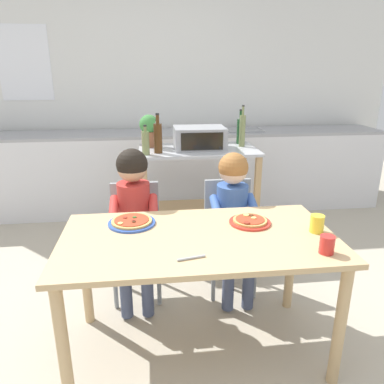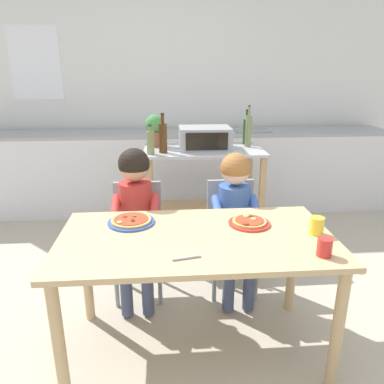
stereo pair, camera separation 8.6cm
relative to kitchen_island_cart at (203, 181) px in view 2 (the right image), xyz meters
name	(u,v)px [view 2 (the right image)]	position (x,y,z in m)	size (l,w,h in m)	color
ground_plane	(185,259)	(-0.19, -0.36, -0.61)	(10.90, 10.90, 0.00)	#B7AD99
back_wall_tiled	(175,90)	(-0.20, 1.34, 0.74)	(5.44, 0.13, 2.70)	white
kitchen_counter	(178,171)	(-0.19, 0.93, -0.15)	(4.90, 0.60, 1.11)	silver
kitchen_island_cart	(203,181)	(0.00, 0.00, 0.00)	(1.06, 0.59, 0.91)	#B7BABF
toaster_oven	(205,138)	(0.01, 0.00, 0.40)	(0.45, 0.34, 0.19)	#999BA0
bottle_tall_green_wine	(248,130)	(0.42, 0.06, 0.45)	(0.06, 0.06, 0.37)	olive
bottle_dark_olive_oil	(247,131)	(0.43, 0.19, 0.43)	(0.07, 0.07, 0.32)	#1E4723
bottle_brown_beer	(163,137)	(-0.36, -0.13, 0.43)	(0.07, 0.07, 0.33)	#4C2D14
bottle_slim_sauce	(163,137)	(-0.36, 0.03, 0.41)	(0.06, 0.06, 0.26)	#ADB7B2
bottle_clear_vinegar	(150,142)	(-0.46, -0.18, 0.40)	(0.06, 0.06, 0.25)	olive
potted_herb_plant	(155,129)	(-0.43, 0.16, 0.46)	(0.17, 0.17, 0.29)	#9E5B3D
dining_table	(196,252)	(-0.19, -1.45, 0.03)	(1.48, 0.79, 0.74)	tan
dining_chair_left	(138,231)	(-0.56, -0.79, -0.13)	(0.36, 0.36, 0.81)	gray
dining_chair_right	(231,228)	(0.13, -0.79, -0.13)	(0.36, 0.36, 0.81)	gray
child_in_red_shirt	(135,206)	(-0.56, -0.90, 0.10)	(0.32, 0.42, 1.08)	#424C6B
child_in_blue_striped_shirt	(236,208)	(0.13, -0.90, 0.08)	(0.32, 0.42, 1.04)	#424C6B
pizza_plate_blue_rimmed	(131,221)	(-0.56, -1.24, 0.14)	(0.27, 0.27, 0.03)	#3356B7
pizza_plate_red_rimmed	(249,222)	(0.13, -1.31, 0.14)	(0.24, 0.24, 0.03)	red
drinking_cup_yellow	(317,226)	(0.46, -1.47, 0.18)	(0.08, 0.08, 0.10)	yellow
drinking_cup_red	(325,247)	(0.40, -1.71, 0.18)	(0.07, 0.07, 0.09)	red
serving_spoon	(187,258)	(-0.26, -1.69, 0.14)	(0.01, 0.01, 0.14)	#B7BABF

